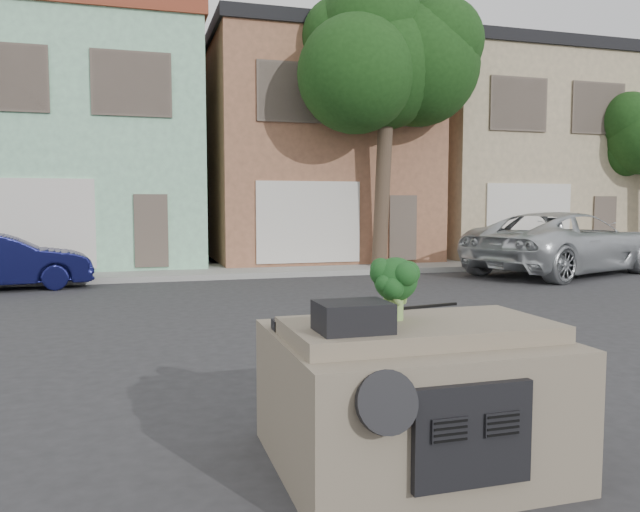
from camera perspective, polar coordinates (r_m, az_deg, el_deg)
name	(u,v)px	position (r m, az deg, el deg)	size (l,w,h in m)	color
ground_plane	(305,366)	(7.74, -1.34, -9.99)	(120.00, 120.00, 0.00)	#303033
sidewalk	(208,271)	(17.94, -10.17, -1.40)	(40.00, 3.00, 0.15)	gray
townhouse_mint	(84,149)	(21.86, -20.79, 9.17)	(7.20, 8.20, 7.55)	#94D3AB
townhouse_tan	(307,154)	(22.60, -1.21, 9.32)	(7.20, 8.20, 7.55)	#966146
townhouse_beige	(491,158)	(25.62, 15.38, 8.61)	(7.20, 8.20, 7.55)	tan
navy_sedan	(1,290)	(16.18, -27.15, -2.78)	(1.39, 3.99, 1.32)	#0C0E38
silver_pickup	(564,274)	(19.01, 21.40, -1.54)	(2.92, 6.32, 1.76)	silver
tree_near	(383,126)	(18.54, 5.78, 11.78)	(4.40, 4.00, 8.50)	#183C13
car_dashboard	(409,391)	(4.87, 8.15, -12.12)	(2.00, 1.80, 1.12)	#786B58
instrument_hump	(353,317)	(4.18, 3.01, -5.56)	(0.48, 0.38, 0.20)	black
wiper_arm	(422,307)	(5.19, 9.29, -4.60)	(0.70, 0.03, 0.02)	black
broccoli	(396,288)	(4.61, 6.92, -2.92)	(0.39, 0.39, 0.47)	#133814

